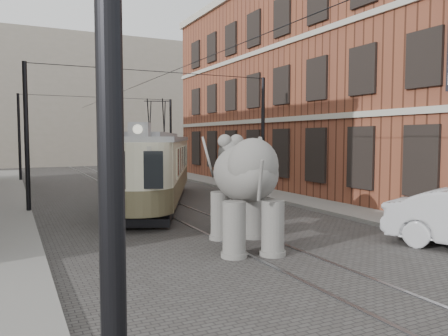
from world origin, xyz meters
TOP-DOWN VIEW (x-y plane):
  - ground at (0.00, 0.00)m, footprint 120.00×120.00m
  - tram_rails at (0.00, 0.00)m, footprint 1.54×80.00m
  - sidewalk_right at (6.00, 0.00)m, footprint 2.00×60.00m
  - sidewalk_left at (-6.50, 0.00)m, footprint 2.00×60.00m
  - brick_building at (11.00, 9.00)m, footprint 8.00×26.00m
  - distant_block at (0.00, 40.00)m, footprint 28.00×10.00m
  - catenary at (-0.20, 5.00)m, footprint 11.00×30.20m
  - tram at (-0.15, 6.44)m, footprint 7.00×11.91m
  - elephant at (-0.39, -2.36)m, footprint 4.15×5.77m

SIDE VIEW (x-z plane):
  - ground at x=0.00m, z-range 0.00..0.00m
  - tram_rails at x=0.00m, z-range 0.00..0.02m
  - sidewalk_right at x=6.00m, z-range 0.00..0.15m
  - sidewalk_left at x=-6.50m, z-range 0.00..0.15m
  - elephant at x=-0.39m, z-range 0.00..3.18m
  - tram at x=-0.15m, z-range 0.00..4.73m
  - catenary at x=-0.20m, z-range 0.00..6.00m
  - brick_building at x=11.00m, z-range 0.00..12.00m
  - distant_block at x=0.00m, z-range 0.00..14.00m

